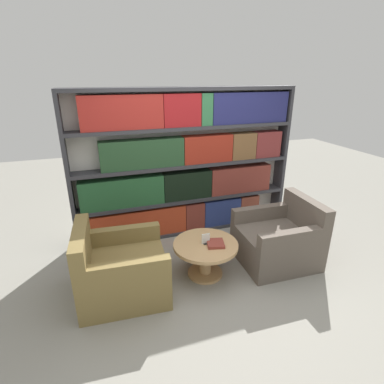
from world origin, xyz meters
The scene contains 7 objects.
ground_plane centered at (0.00, 0.00, 0.00)m, with size 14.00×14.00×0.00m, color gray.
bookshelf centered at (0.00, 1.51, 1.08)m, with size 3.30×0.30×2.18m.
armchair_left centered at (-1.15, 0.31, 0.30)m, with size 1.00×0.91×0.85m.
armchair_right centered at (0.90, 0.30, 0.30)m, with size 0.97×0.88×0.85m.
coffee_table centered at (-0.13, 0.32, 0.31)m, with size 0.79×0.79×0.44m.
table_sign centered at (-0.13, 0.32, 0.49)m, with size 0.10×0.06×0.13m.
stray_book centered at (-0.03, 0.26, 0.46)m, with size 0.24×0.25×0.04m.
Camera 1 is at (-1.29, -2.57, 2.32)m, focal length 28.00 mm.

